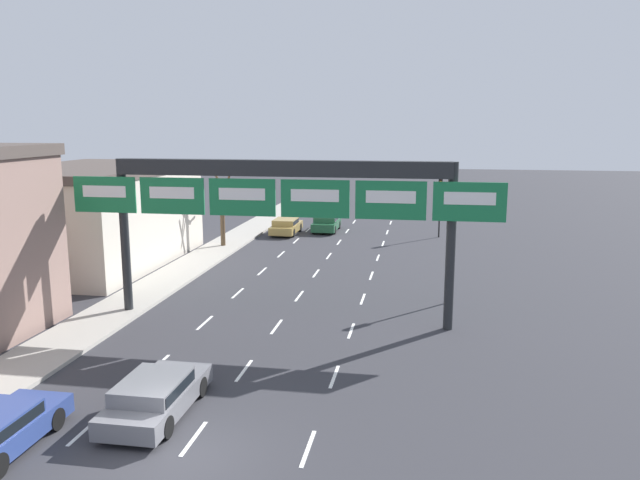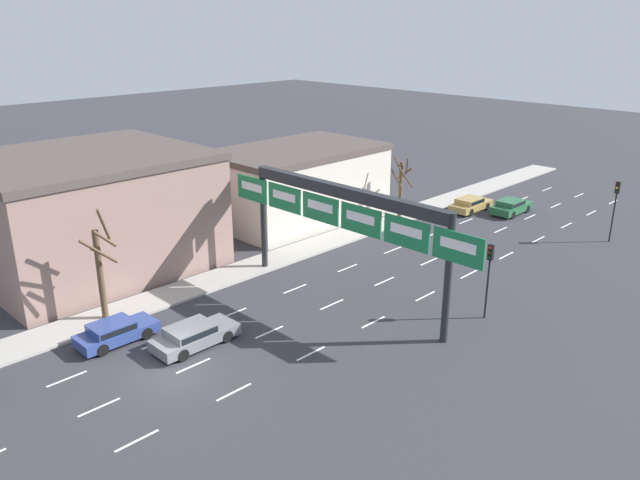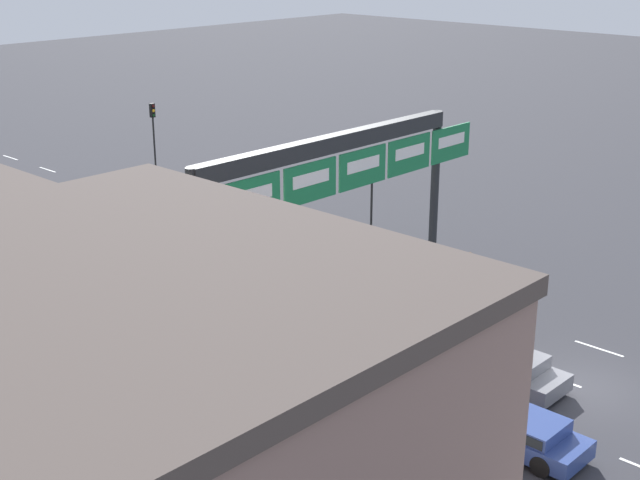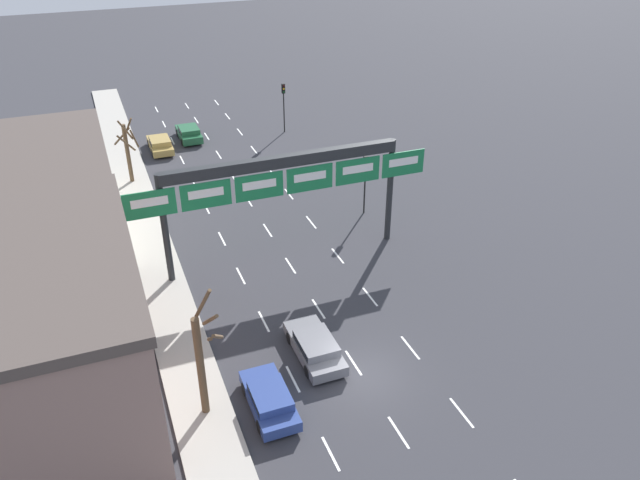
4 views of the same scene
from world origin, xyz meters
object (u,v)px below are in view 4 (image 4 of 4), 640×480
object	(u,v)px
sign_gantry	(283,177)
car_grey	(315,346)
tree_bare_closest	(128,148)
tree_bare_second	(203,357)
car_green	(189,133)
car_gold	(160,144)
traffic_light_near_gantry	(365,173)
traffic_light_mid_block	(284,98)
car_blue	(270,399)

from	to	relation	value
sign_gantry	car_grey	xyz separation A→B (m)	(-1.65, -9.69, -5.21)
tree_bare_closest	tree_bare_second	world-z (taller)	tree_bare_second
car_green	sign_gantry	bearing A→B (deg)	-85.89
car_gold	tree_bare_second	size ratio (longest dim) A/B	0.67
sign_gantry	car_green	size ratio (longest dim) A/B	4.40
sign_gantry	tree_bare_closest	world-z (taller)	sign_gantry
car_grey	tree_bare_closest	world-z (taller)	tree_bare_closest
traffic_light_near_gantry	sign_gantry	bearing A→B (deg)	-151.45
tree_bare_closest	car_grey	bearing A→B (deg)	-76.23
car_gold	traffic_light_mid_block	size ratio (longest dim) A/B	0.94
car_green	tree_bare_closest	distance (m)	10.38
sign_gantry	tree_bare_second	distance (m)	14.10
sign_gantry	car_grey	size ratio (longest dim) A/B	4.12
traffic_light_near_gantry	tree_bare_second	bearing A→B (deg)	-134.12
car_grey	car_green	size ratio (longest dim) A/B	1.07
tree_bare_closest	tree_bare_second	bearing A→B (deg)	-89.51
car_green	traffic_light_near_gantry	xyz separation A→B (m)	(9.20, -19.73, 2.53)
car_grey	traffic_light_near_gantry	world-z (taller)	traffic_light_near_gantry
car_grey	tree_bare_closest	bearing A→B (deg)	103.77
car_green	traffic_light_mid_block	size ratio (longest dim) A/B	0.91
car_blue	traffic_light_mid_block	bearing A→B (deg)	70.49
car_grey	traffic_light_mid_block	world-z (taller)	traffic_light_mid_block
car_blue	tree_bare_closest	size ratio (longest dim) A/B	0.79
sign_gantry	car_green	world-z (taller)	sign_gantry
traffic_light_near_gantry	traffic_light_mid_block	world-z (taller)	traffic_light_mid_block
sign_gantry	traffic_light_near_gantry	distance (m)	8.93
car_gold	traffic_light_mid_block	distance (m)	12.44
sign_gantry	tree_bare_closest	bearing A→B (deg)	116.55
sign_gantry	traffic_light_mid_block	xyz separation A→B (m)	(7.41, 22.51, -2.48)
car_blue	traffic_light_near_gantry	distance (m)	20.83
car_grey	car_blue	world-z (taller)	car_grey
sign_gantry	car_blue	distance (m)	14.36
traffic_light_near_gantry	tree_bare_second	world-z (taller)	tree_bare_second
traffic_light_mid_block	car_blue	bearing A→B (deg)	-109.51
traffic_light_near_gantry	traffic_light_mid_block	bearing A→B (deg)	90.23
car_blue	traffic_light_near_gantry	world-z (taller)	traffic_light_near_gantry
car_gold	tree_bare_second	bearing A→B (deg)	-95.05
car_blue	car_grey	bearing A→B (deg)	39.52
car_blue	sign_gantry	bearing A→B (deg)	68.24
car_blue	car_green	bearing A→B (deg)	84.88
tree_bare_closest	traffic_light_mid_block	bearing A→B (deg)	23.65
sign_gantry	car_gold	bearing A→B (deg)	102.10
car_blue	car_gold	bearing A→B (deg)	89.58
car_gold	car_green	bearing A→B (deg)	31.97
car_blue	traffic_light_near_gantry	size ratio (longest dim) A/B	0.94
sign_gantry	traffic_light_near_gantry	size ratio (longest dim) A/B	4.24
sign_gantry	traffic_light_mid_block	size ratio (longest dim) A/B	4.00
traffic_light_near_gantry	car_green	bearing A→B (deg)	115.00
sign_gantry	car_blue	world-z (taller)	sign_gantry
car_blue	traffic_light_mid_block	distance (m)	37.16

